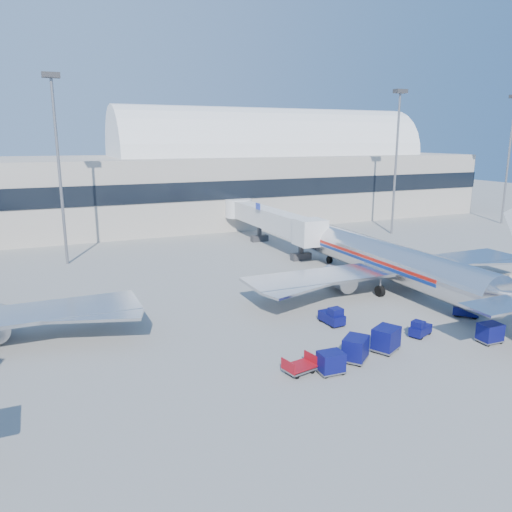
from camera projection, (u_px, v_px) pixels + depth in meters
name	position (u px, v px, depth m)	size (l,w,h in m)	color
ground	(335.00, 318.00, 43.29)	(260.00, 260.00, 0.00)	gray
terminal	(93.00, 184.00, 86.04)	(170.00, 28.15, 21.00)	#B2AA9E
airliner_main	(396.00, 263.00, 50.56)	(32.00, 37.26, 12.07)	silver
jetbridge_near	(266.00, 218.00, 72.80)	(4.40, 27.50, 6.25)	silver
mast_west	(57.00, 142.00, 58.74)	(2.00, 1.20, 22.60)	slate
mast_east	(397.00, 141.00, 78.38)	(2.00, 1.20, 22.60)	slate
mast_far_east	(511.00, 141.00, 88.20)	(2.00, 1.20, 22.60)	slate
barrier_near	(472.00, 284.00, 52.04)	(3.00, 0.55, 0.90)	#9E9E96
barrier_mid	(495.00, 280.00, 53.33)	(3.00, 0.55, 0.90)	#9E9E96
tug_lead	(420.00, 329.00, 39.30)	(2.29, 1.73, 1.34)	#090B4A
tug_right	(465.00, 309.00, 43.66)	(2.22, 2.29, 1.39)	#090B4A
tug_left	(332.00, 316.00, 41.74)	(1.35, 2.46, 1.56)	#090B4A
cart_train_a	(386.00, 339.00, 36.44)	(2.55, 2.34, 1.82)	#090B4A
cart_train_b	(355.00, 348.00, 34.82)	(2.51, 2.44, 1.76)	#090B4A
cart_train_c	(331.00, 362.00, 32.98)	(1.76, 1.38, 1.51)	#090B4A
cart_solo_near	(490.00, 332.00, 37.98)	(1.77, 1.37, 1.53)	#090B4A
cart_open_red	(300.00, 367.00, 33.14)	(2.34, 1.85, 0.56)	slate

